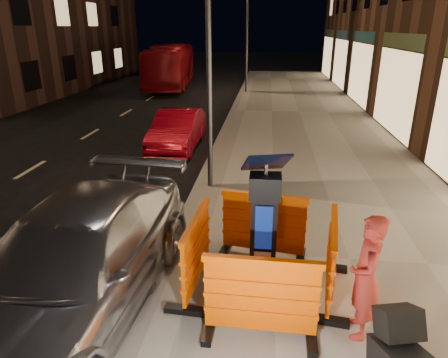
# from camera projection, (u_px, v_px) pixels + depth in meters

# --- Properties ---
(ground_plane) EXTENTS (120.00, 120.00, 0.00)m
(ground_plane) POSITION_uv_depth(u_px,v_px,m) (172.00, 256.00, 6.97)
(ground_plane) COLOR black
(ground_plane) RESTS_ON ground
(sidewalk) EXTENTS (6.00, 60.00, 0.15)m
(sidewalk) POSITION_uv_depth(u_px,v_px,m) (349.00, 263.00, 6.64)
(sidewalk) COLOR gray
(sidewalk) RESTS_ON ground
(kerb) EXTENTS (0.30, 60.00, 0.15)m
(kerb) POSITION_uv_depth(u_px,v_px,m) (172.00, 252.00, 6.94)
(kerb) COLOR slate
(kerb) RESTS_ON ground
(parking_kiosk) EXTENTS (0.70, 0.70, 2.00)m
(parking_kiosk) POSITION_uv_depth(u_px,v_px,m) (264.00, 229.00, 5.50)
(parking_kiosk) COLOR black
(parking_kiosk) RESTS_ON sidewalk
(barrier_front) EXTENTS (1.44, 0.63, 1.11)m
(barrier_front) POSITION_uv_depth(u_px,v_px,m) (261.00, 299.00, 4.77)
(barrier_front) COLOR #FF5A00
(barrier_front) RESTS_ON sidewalk
(barrier_back) EXTENTS (1.51, 0.82, 1.11)m
(barrier_back) POSITION_uv_depth(u_px,v_px,m) (264.00, 225.00, 6.54)
(barrier_back) COLOR #FF5A00
(barrier_back) RESTS_ON sidewalk
(barrier_kerbside) EXTENTS (0.70, 1.47, 1.11)m
(barrier_kerbside) POSITION_uv_depth(u_px,v_px,m) (196.00, 252.00, 5.75)
(barrier_kerbside) COLOR #FF5A00
(barrier_kerbside) RESTS_ON sidewalk
(barrier_bldgside) EXTENTS (0.79, 1.50, 1.11)m
(barrier_bldgside) POSITION_uv_depth(u_px,v_px,m) (331.00, 260.00, 5.56)
(barrier_bldgside) COLOR #FF5A00
(barrier_bldgside) RESTS_ON sidewalk
(car_silver) EXTENTS (2.49, 5.33, 1.51)m
(car_silver) POSITION_uv_depth(u_px,v_px,m) (81.00, 308.00, 5.69)
(car_silver) COLOR #B5B5BA
(car_silver) RESTS_ON ground
(car_red) EXTENTS (1.33, 3.74, 1.23)m
(car_red) POSITION_uv_depth(u_px,v_px,m) (178.00, 148.00, 13.20)
(car_red) COLOR maroon
(car_red) RESTS_ON ground
(bus_doubledecker) EXTENTS (3.19, 9.73, 2.66)m
(bus_doubledecker) POSITION_uv_depth(u_px,v_px,m) (172.00, 86.00, 26.79)
(bus_doubledecker) COLOR maroon
(bus_doubledecker) RESTS_ON ground
(man) EXTENTS (0.45, 0.63, 1.62)m
(man) POSITION_uv_depth(u_px,v_px,m) (366.00, 277.00, 4.75)
(man) COLOR #AF2D25
(man) RESTS_ON sidewalk
(street_lamp_mid) EXTENTS (0.12, 0.12, 6.00)m
(street_lamp_mid) POSITION_uv_depth(u_px,v_px,m) (209.00, 57.00, 8.61)
(street_lamp_mid) COLOR #3F3F44
(street_lamp_mid) RESTS_ON sidewalk
(street_lamp_far) EXTENTS (0.12, 0.12, 6.00)m
(street_lamp_far) POSITION_uv_depth(u_px,v_px,m) (247.00, 38.00, 22.53)
(street_lamp_far) COLOR #3F3F44
(street_lamp_far) RESTS_ON sidewalk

